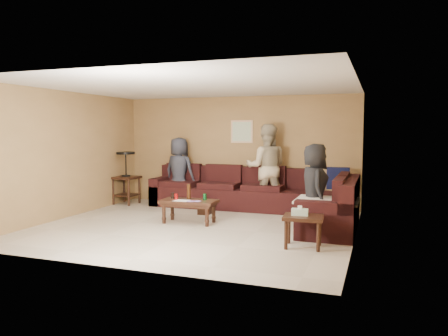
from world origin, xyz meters
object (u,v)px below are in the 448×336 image
Objects in this scene: person_middle at (266,167)px; person_right at (315,188)px; person_left at (179,171)px; sectional_sofa at (261,199)px; side_table_right at (303,220)px; waste_bin at (205,207)px; end_table_left at (126,177)px; coffee_table at (189,203)px.

person_middle reaches higher than person_right.
person_left is at bearing -13.56° from person_middle.
sectional_sofa is at bearing 78.71° from person_middle.
person_right is at bearing 89.63° from side_table_right.
person_right is (2.35, -0.77, 0.61)m from waste_bin.
person_left reaches higher than end_table_left.
person_middle is (-0.02, 0.55, 0.61)m from sectional_sofa.
end_table_left is at bearing 24.16° from person_left.
sectional_sofa is 1.72m from person_right.
person_middle is (1.03, 1.79, 0.56)m from coffee_table.
person_left is 3.73m from person_right.
end_table_left is at bearing 165.88° from waste_bin.
sectional_sofa is 3.35m from end_table_left.
end_table_left is 0.78× the size of person_left.
person_right is at bearing 162.80° from person_left.
waste_bin is 0.15× the size of person_middle.
coffee_table is at bearing -32.71° from end_table_left.
side_table_right is at bearing 160.72° from person_right.
side_table_right is 2.15× the size of waste_bin.
end_table_left is 4.76m from person_right.
end_table_left is 2.34m from waste_bin.
coffee_table is at bearing 46.28° from person_middle.
person_left is 0.84× the size of person_middle.
person_left is (-3.34, 2.79, 0.37)m from side_table_right.
sectional_sofa is at bearing 49.64° from coffee_table.
waste_bin is at bearing -14.12° from end_table_left.
coffee_table is 2.50m from side_table_right.
person_left is at bearing 15.01° from end_table_left.
side_table_right is 3.11m from person_middle.
sectional_sofa is at bearing 118.81° from side_table_right.
person_left is (-1.04, 1.78, 0.41)m from coffee_table.
sectional_sofa is 2.22m from person_left.
coffee_table is 2.71m from end_table_left.
person_right is (4.57, -1.33, 0.11)m from end_table_left.
person_left reaches higher than waste_bin.
end_table_left is at bearing 176.34° from sectional_sofa.
waste_bin is at bearing 25.78° from person_middle.
person_right is at bearing -18.13° from waste_bin.
person_middle is at bearing 18.39° from person_right.
coffee_table is 0.57× the size of person_middle.
end_table_left reaches higher than side_table_right.
coffee_table is at bearing 74.30° from person_right.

